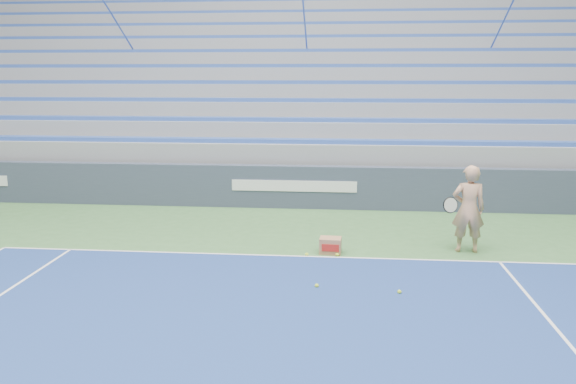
# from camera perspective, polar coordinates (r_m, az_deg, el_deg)

# --- Properties ---
(sponsor_barrier) EXTENTS (30.00, 0.32, 1.10)m
(sponsor_barrier) POSITION_cam_1_polar(r_m,az_deg,el_deg) (14.48, 0.67, 0.54)
(sponsor_barrier) COLOR #353E51
(sponsor_barrier) RESTS_ON ground
(bleachers) EXTENTS (31.00, 9.15, 7.30)m
(bleachers) POSITION_cam_1_polar(r_m,az_deg,el_deg) (19.92, 1.99, 8.90)
(bleachers) COLOR gray
(bleachers) RESTS_ON ground
(tennis_player) EXTENTS (0.93, 0.83, 1.71)m
(tennis_player) POSITION_cam_1_polar(r_m,az_deg,el_deg) (11.34, 17.84, -1.65)
(tennis_player) COLOR tan
(tennis_player) RESTS_ON ground
(ball_box) EXTENTS (0.43, 0.34, 0.31)m
(ball_box) POSITION_cam_1_polar(r_m,az_deg,el_deg) (10.92, 4.33, -5.44)
(ball_box) COLOR #A1724E
(ball_box) RESTS_ON ground
(tennis_ball_0) EXTENTS (0.07, 0.07, 0.07)m
(tennis_ball_0) POSITION_cam_1_polar(r_m,az_deg,el_deg) (10.77, 5.03, -6.37)
(tennis_ball_0) COLOR #C3E22E
(tennis_ball_0) RESTS_ON ground
(tennis_ball_1) EXTENTS (0.07, 0.07, 0.07)m
(tennis_ball_1) POSITION_cam_1_polar(r_m,az_deg,el_deg) (9.25, 2.94, -9.48)
(tennis_ball_1) COLOR #C3E22E
(tennis_ball_1) RESTS_ON ground
(tennis_ball_2) EXTENTS (0.07, 0.07, 0.07)m
(tennis_ball_2) POSITION_cam_1_polar(r_m,az_deg,el_deg) (10.76, 1.91, -6.36)
(tennis_ball_2) COLOR #C3E22E
(tennis_ball_2) RESTS_ON ground
(tennis_ball_3) EXTENTS (0.07, 0.07, 0.07)m
(tennis_ball_3) POSITION_cam_1_polar(r_m,az_deg,el_deg) (9.17, 11.25, -9.92)
(tennis_ball_3) COLOR #C3E22E
(tennis_ball_3) RESTS_ON ground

